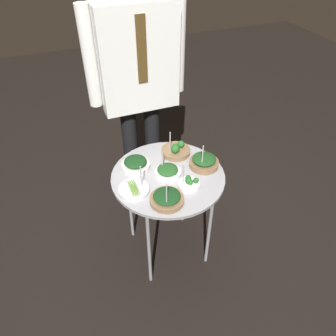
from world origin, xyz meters
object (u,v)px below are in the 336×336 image
(bowl_spinach_back_right, at_px, (204,162))
(bowl_asparagus_mid_right, at_px, (134,190))
(bowl_spinach_front_left, at_px, (168,171))
(waiter_figure, at_px, (137,69))
(bowl_broccoli_far_rim, at_px, (176,150))
(bowl_broccoli_near_rim, at_px, (189,183))
(bowl_spinach_center, at_px, (167,198))
(serving_cart, at_px, (168,182))
(bowl_spinach_front_center, at_px, (136,164))

(bowl_spinach_back_right, relative_size, bowl_asparagus_mid_right, 1.05)
(bowl_spinach_front_left, height_order, waiter_figure, waiter_figure)
(bowl_broccoli_far_rim, bearing_deg, waiter_figure, 106.06)
(bowl_broccoli_near_rim, xyz_separation_m, waiter_figure, (-0.06, 0.65, 0.38))
(bowl_asparagus_mid_right, bearing_deg, bowl_spinach_center, -45.62)
(serving_cart, bearing_deg, bowl_broccoli_far_rim, 54.63)
(bowl_spinach_front_left, distance_m, bowl_broccoli_near_rim, 0.15)
(bowl_spinach_center, distance_m, bowl_spinach_front_center, 0.32)
(bowl_broccoli_far_rim, relative_size, bowl_broccoli_near_rim, 1.10)
(bowl_broccoli_near_rim, bearing_deg, waiter_figure, 95.18)
(bowl_spinach_front_left, relative_size, bowl_asparagus_mid_right, 0.89)
(bowl_spinach_front_center, relative_size, bowl_broccoli_near_rim, 1.03)
(bowl_spinach_center, distance_m, waiter_figure, 0.81)
(bowl_spinach_front_center, xyz_separation_m, waiter_figure, (0.16, 0.40, 0.37))
(bowl_spinach_back_right, distance_m, bowl_broccoli_far_rim, 0.19)
(bowl_spinach_center, bearing_deg, serving_cart, 66.89)
(bowl_asparagus_mid_right, height_order, bowl_broccoli_far_rim, bowl_broccoli_far_rim)
(bowl_spinach_front_center, distance_m, bowl_broccoli_near_rim, 0.33)
(bowl_spinach_back_right, distance_m, bowl_spinach_front_center, 0.38)
(waiter_figure, bearing_deg, serving_cart, -91.28)
(bowl_asparagus_mid_right, distance_m, waiter_figure, 0.73)
(bowl_spinach_back_right, distance_m, bowl_asparagus_mid_right, 0.43)
(bowl_broccoli_near_rim, bearing_deg, serving_cart, 119.89)
(bowl_spinach_front_left, bearing_deg, bowl_asparagus_mid_right, -164.22)
(serving_cart, relative_size, waiter_figure, 0.39)
(bowl_broccoli_near_rim, bearing_deg, bowl_spinach_front_left, 118.08)
(bowl_spinach_back_right, height_order, bowl_broccoli_near_rim, bowl_spinach_back_right)
(bowl_broccoli_far_rim, relative_size, waiter_figure, 0.10)
(bowl_spinach_center, height_order, bowl_spinach_front_left, bowl_spinach_center)
(bowl_spinach_back_right, height_order, bowl_spinach_center, bowl_spinach_back_right)
(bowl_spinach_center, xyz_separation_m, bowl_asparagus_mid_right, (-0.13, 0.13, -0.01))
(waiter_figure, bearing_deg, bowl_spinach_center, -97.34)
(bowl_asparagus_mid_right, xyz_separation_m, bowl_broccoli_near_rim, (0.28, -0.07, 0.01))
(bowl_spinach_back_right, bearing_deg, serving_cart, 179.91)
(serving_cart, xyz_separation_m, bowl_asparagus_mid_right, (-0.21, -0.05, 0.06))
(bowl_asparagus_mid_right, bearing_deg, bowl_broccoli_near_rim, -13.62)
(bowl_spinach_center, bearing_deg, bowl_spinach_back_right, 32.23)
(bowl_asparagus_mid_right, bearing_deg, bowl_broccoli_far_rim, 33.67)
(bowl_spinach_center, xyz_separation_m, bowl_spinach_front_center, (-0.07, 0.31, 0.00))
(bowl_asparagus_mid_right, xyz_separation_m, waiter_figure, (0.22, 0.58, 0.38))
(bowl_spinach_back_right, relative_size, bowl_spinach_front_left, 1.19)
(bowl_asparagus_mid_right, xyz_separation_m, bowl_spinach_front_center, (0.07, 0.18, 0.02))
(bowl_spinach_back_right, xyz_separation_m, bowl_spinach_front_center, (-0.36, 0.13, -0.00))
(serving_cart, distance_m, bowl_spinach_back_right, 0.23)
(serving_cart, relative_size, bowl_spinach_front_left, 4.46)
(bowl_spinach_center, xyz_separation_m, bowl_broccoli_far_rim, (0.20, 0.35, -0.00))
(bowl_asparagus_mid_right, relative_size, waiter_figure, 0.10)
(bowl_broccoli_far_rim, bearing_deg, bowl_asparagus_mid_right, -146.33)
(bowl_spinach_center, xyz_separation_m, waiter_figure, (0.09, 0.72, 0.37))
(serving_cart, distance_m, bowl_asparagus_mid_right, 0.23)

